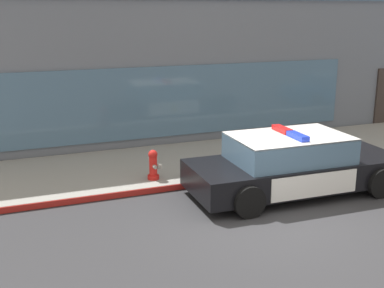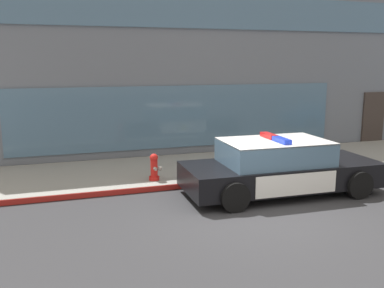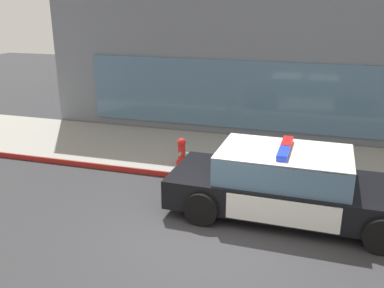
{
  "view_description": "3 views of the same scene",
  "coord_description": "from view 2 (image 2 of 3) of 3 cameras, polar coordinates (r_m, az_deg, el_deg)",
  "views": [
    {
      "loc": [
        -4.66,
        -7.96,
        4.1
      ],
      "look_at": [
        -0.68,
        2.29,
        1.1
      ],
      "focal_mm": 46.3,
      "sensor_mm": 36.0,
      "label": 1
    },
    {
      "loc": [
        -3.9,
        -7.98,
        3.31
      ],
      "look_at": [
        -0.4,
        2.8,
        1.09
      ],
      "focal_mm": 39.85,
      "sensor_mm": 36.0,
      "label": 2
    },
    {
      "loc": [
        1.75,
        -6.78,
        4.17
      ],
      "look_at": [
        -0.83,
        1.79,
        1.14
      ],
      "focal_mm": 39.39,
      "sensor_mm": 36.0,
      "label": 3
    }
  ],
  "objects": [
    {
      "name": "ground",
      "position": [
        9.48,
        7.66,
        -9.48
      ],
      "size": [
        48.0,
        48.0,
        0.0
      ],
      "primitive_type": "plane",
      "color": "#303033"
    },
    {
      "name": "curb_red_paint",
      "position": [
        11.49,
        2.63,
        -5.3
      ],
      "size": [
        28.8,
        0.04,
        0.14
      ],
      "primitive_type": "cube",
      "color": "maroon",
      "rests_on": "ground"
    },
    {
      "name": "fire_hydrant",
      "position": [
        11.5,
        -5.08,
        -3.12
      ],
      "size": [
        0.34,
        0.39,
        0.73
      ],
      "color": "red",
      "rests_on": "sidewalk"
    },
    {
      "name": "police_cruiser",
      "position": [
        10.95,
        11.56,
        -3.07
      ],
      "size": [
        4.99,
        2.16,
        1.49
      ],
      "rotation": [
        0.0,
        0.0,
        -0.02
      ],
      "color": "black",
      "rests_on": "ground"
    },
    {
      "name": "storefront_building",
      "position": [
        20.05,
        0.65,
        11.35
      ],
      "size": [
        18.95,
        10.41,
        6.83
      ],
      "color": "slate",
      "rests_on": "ground"
    },
    {
      "name": "sidewalk",
      "position": [
        13.08,
        -0.07,
        -3.26
      ],
      "size": [
        48.0,
        3.46,
        0.15
      ],
      "primitive_type": "cube",
      "color": "gray",
      "rests_on": "ground"
    }
  ]
}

